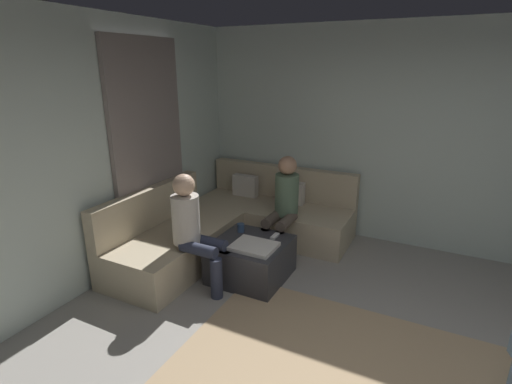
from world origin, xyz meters
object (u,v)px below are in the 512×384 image
game_remote (275,236)px  person_on_couch_back (283,203)px  ottoman (251,259)px  coffee_mug (241,228)px  sectional_couch (233,224)px  person_on_couch_side (194,228)px

game_remote → person_on_couch_back: (-0.09, 0.45, 0.23)m
ottoman → game_remote: size_ratio=5.07×
coffee_mug → game_remote: (0.40, 0.04, -0.04)m
ottoman → coffee_mug: coffee_mug is taller
game_remote → person_on_couch_back: 0.51m
sectional_couch → coffee_mug: sectional_couch is taller
ottoman → person_on_couch_side: bearing=-136.2°
coffee_mug → person_on_couch_side: (-0.21, -0.59, 0.19)m
sectional_couch → person_on_couch_back: bearing=4.8°
game_remote → person_on_couch_side: size_ratio=0.12×
coffee_mug → person_on_couch_side: size_ratio=0.08×
sectional_couch → coffee_mug: size_ratio=26.84×
sectional_couch → person_on_couch_side: person_on_couch_side is taller
sectional_couch → game_remote: size_ratio=17.00×
sectional_couch → person_on_couch_side: (0.15, -1.02, 0.38)m
ottoman → person_on_couch_back: (0.09, 0.67, 0.45)m
game_remote → person_on_couch_side: person_on_couch_side is taller
coffee_mug → game_remote: coffee_mug is taller
ottoman → person_on_couch_side: 0.74m
sectional_couch → person_on_couch_back: person_on_couch_back is taller
coffee_mug → person_on_couch_back: size_ratio=0.08×
person_on_couch_side → person_on_couch_back: bearing=154.5°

